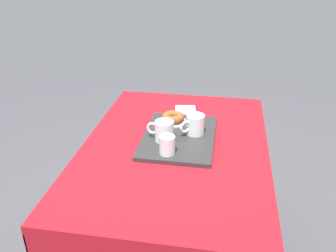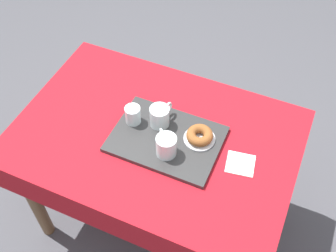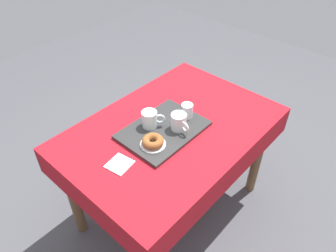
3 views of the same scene
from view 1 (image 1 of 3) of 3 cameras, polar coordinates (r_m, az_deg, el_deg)
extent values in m
cube|color=#A8141E|center=(1.68, 1.12, -3.52)|extent=(1.24, 0.85, 0.04)
cube|color=#A8141E|center=(1.73, 15.09, -7.09)|extent=(1.24, 0.01, 0.14)
cube|color=#A8141E|center=(1.83, -12.07, -4.71)|extent=(1.24, 0.01, 0.14)
cube|color=#A8141E|center=(2.27, 3.43, 2.36)|extent=(0.01, 0.85, 0.14)
cylinder|color=brown|center=(2.32, 11.17, -5.62)|extent=(0.06, 0.06, 0.71)
cylinder|color=brown|center=(2.38, -4.98, -4.27)|extent=(0.06, 0.06, 0.71)
cube|color=#2D2D2D|center=(1.72, 1.73, -1.75)|extent=(0.46, 0.33, 0.02)
cylinder|color=silver|center=(1.65, -0.57, -0.71)|extent=(0.09, 0.09, 0.10)
cylinder|color=maroon|center=(1.66, -0.57, -1.00)|extent=(0.07, 0.07, 0.07)
torus|color=silver|center=(1.67, -2.43, -0.35)|extent=(0.02, 0.06, 0.06)
cylinder|color=silver|center=(1.71, 4.33, 0.27)|extent=(0.09, 0.09, 0.10)
cylinder|color=maroon|center=(1.72, 4.31, -0.01)|extent=(0.07, 0.07, 0.07)
torus|color=silver|center=(1.68, 2.75, -0.14)|extent=(0.05, 0.05, 0.06)
cylinder|color=silver|center=(1.55, -0.12, -2.99)|extent=(0.07, 0.07, 0.08)
cylinder|color=silver|center=(1.56, -0.12, -3.42)|extent=(0.06, 0.06, 0.05)
cylinder|color=silver|center=(1.84, 0.80, 0.71)|extent=(0.14, 0.14, 0.01)
torus|color=brown|center=(1.83, 0.80, 1.38)|extent=(0.11, 0.11, 0.04)
cube|color=white|center=(2.02, 2.79, 2.55)|extent=(0.13, 0.13, 0.01)
camera|label=2|loc=(2.17, 39.81, 37.48)|focal=44.01mm
camera|label=3|loc=(2.73, -17.51, 32.99)|focal=34.15mm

